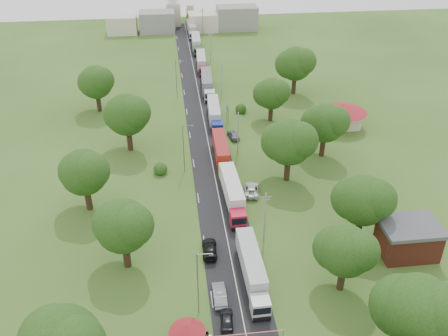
{
  "coord_description": "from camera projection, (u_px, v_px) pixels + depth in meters",
  "views": [
    {
      "loc": [
        -7.7,
        -65.64,
        49.33
      ],
      "look_at": [
        1.46,
        10.57,
        3.0
      ],
      "focal_mm": 40.0,
      "sensor_mm": 36.0,
      "label": 1
    }
  ],
  "objects": [
    {
      "name": "tree_3",
      "position": [
        363.0,
        200.0,
        73.72
      ],
      "size": [
        8.8,
        8.8,
        11.07
      ],
      "color": "#382616",
      "rests_on": "ground"
    },
    {
      "name": "info_sign",
      "position": [
        228.0,
        111.0,
        110.81
      ],
      "size": [
        0.12,
        3.1,
        4.1
      ],
      "color": "slate",
      "rests_on": "ground"
    },
    {
      "name": "truck_2",
      "position": [
        221.0,
        152.0,
        96.56
      ],
      "size": [
        2.6,
        14.3,
        3.96
      ],
      "color": "#B6B915",
      "rests_on": "ground"
    },
    {
      "name": "tree_13",
      "position": [
        96.0,
        82.0,
        114.27
      ],
      "size": [
        8.8,
        8.8,
        11.07
      ],
      "color": "#382616",
      "rests_on": "ground"
    },
    {
      "name": "pole_3",
      "position": [
        222.0,
        81.0,
        121.87
      ],
      "size": [
        1.6,
        0.24,
        9.0
      ],
      "color": "gray",
      "rests_on": "ground"
    },
    {
      "name": "tree_11",
      "position": [
        84.0,
        172.0,
        80.48
      ],
      "size": [
        8.8,
        8.8,
        11.07
      ],
      "color": "#382616",
      "rests_on": "ground"
    },
    {
      "name": "tree_4",
      "position": [
        289.0,
        142.0,
        87.99
      ],
      "size": [
        9.6,
        9.6,
        12.05
      ],
      "color": "#382616",
      "rests_on": "ground"
    },
    {
      "name": "pole_2",
      "position": [
        238.0,
        132.0,
        98.07
      ],
      "size": [
        1.6,
        0.24,
        9.0
      ],
      "color": "gray",
      "rests_on": "ground"
    },
    {
      "name": "car_lane_mid",
      "position": [
        219.0,
        295.0,
        66.11
      ],
      "size": [
        1.67,
        4.79,
        1.58
      ],
      "primitive_type": "imported",
      "rotation": [
        0.0,
        0.0,
        3.14
      ],
      "color": "gray",
      "rests_on": "ground"
    },
    {
      "name": "truck_4",
      "position": [
        207.0,
        84.0,
        126.83
      ],
      "size": [
        3.27,
        15.14,
        4.18
      ],
      "color": "silver",
      "rests_on": "ground"
    },
    {
      "name": "house_brick",
      "position": [
        408.0,
        239.0,
        73.17
      ],
      "size": [
        8.6,
        6.6,
        5.2
      ],
      "color": "maroon",
      "rests_on": "ground"
    },
    {
      "name": "lamp_0",
      "position": [
        199.0,
        280.0,
        61.66
      ],
      "size": [
        2.03,
        0.22,
        10.0
      ],
      "color": "slate",
      "rests_on": "ground"
    },
    {
      "name": "pole_5",
      "position": [
        203.0,
        21.0,
        169.47
      ],
      "size": [
        1.6,
        0.24,
        9.0
      ],
      "color": "gray",
      "rests_on": "ground"
    },
    {
      "name": "tree_6",
      "position": [
        271.0,
        93.0,
        110.07
      ],
      "size": [
        8.0,
        8.0,
        10.1
      ],
      "color": "#382616",
      "rests_on": "ground"
    },
    {
      "name": "lamp_2",
      "position": [
        177.0,
        78.0,
        121.16
      ],
      "size": [
        2.03,
        0.22,
        10.0
      ],
      "color": "slate",
      "rests_on": "ground"
    },
    {
      "name": "distant_town",
      "position": [
        188.0,
        21.0,
        173.85
      ],
      "size": [
        52.0,
        8.0,
        8.0
      ],
      "color": "gray",
      "rests_on": "ground"
    },
    {
      "name": "tree_1",
      "position": [
        418.0,
        310.0,
        54.5
      ],
      "size": [
        9.6,
        9.6,
        12.05
      ],
      "color": "#382616",
      "rests_on": "ground"
    },
    {
      "name": "truck_3",
      "position": [
        214.0,
        113.0,
        111.76
      ],
      "size": [
        2.94,
        14.23,
        3.93
      ],
      "color": "#192B9A",
      "rests_on": "ground"
    },
    {
      "name": "ground",
      "position": [
        223.0,
        217.0,
        82.08
      ],
      "size": [
        260.0,
        260.0,
        0.0
      ],
      "primitive_type": "plane",
      "color": "#33511B",
      "rests_on": "ground"
    },
    {
      "name": "church",
      "position": [
        173.0,
        10.0,
        179.18
      ],
      "size": [
        5.0,
        5.0,
        12.3
      ],
      "color": "beige",
      "rests_on": "ground"
    },
    {
      "name": "tree_2",
      "position": [
        345.0,
        250.0,
        64.92
      ],
      "size": [
        8.0,
        8.0,
        10.1
      ],
      "color": "#382616",
      "rests_on": "ground"
    },
    {
      "name": "car_verge_far",
      "position": [
        233.0,
        135.0,
        105.67
      ],
      "size": [
        2.48,
        4.73,
        1.53
      ],
      "primitive_type": "imported",
      "rotation": [
        0.0,
        0.0,
        3.3
      ],
      "color": "slate",
      "rests_on": "ground"
    },
    {
      "name": "pole_4",
      "position": [
        211.0,
        46.0,
        145.67
      ],
      "size": [
        1.6,
        0.24,
        9.0
      ],
      "color": "gray",
      "rests_on": "ground"
    },
    {
      "name": "house_cream",
      "position": [
        343.0,
        112.0,
        108.76
      ],
      "size": [
        10.08,
        10.08,
        5.8
      ],
      "color": "beige",
      "rests_on": "ground"
    },
    {
      "name": "truck_5",
      "position": [
        201.0,
        62.0,
        141.39
      ],
      "size": [
        2.94,
        13.94,
        3.85
      ],
      "color": "maroon",
      "rests_on": "ground"
    },
    {
      "name": "guard_booth",
      "position": [
        187.0,
        333.0,
        58.97
      ],
      "size": [
        4.4,
        4.4,
        3.45
      ],
      "color": "beige",
      "rests_on": "ground"
    },
    {
      "name": "boom_barrier",
      "position": [
        236.0,
        335.0,
        60.23
      ],
      "size": [
        9.22,
        0.35,
        1.18
      ],
      "color": "slate",
      "rests_on": "ground"
    },
    {
      "name": "truck_0",
      "position": [
        252.0,
        269.0,
        68.34
      ],
      "size": [
        2.69,
        14.56,
        4.03
      ],
      "color": "silver",
      "rests_on": "ground"
    },
    {
      "name": "car_verge_near",
      "position": [
        251.0,
        189.0,
        87.74
      ],
      "size": [
        3.44,
        5.77,
        1.5
      ],
      "primitive_type": "imported",
      "rotation": [
        0.0,
        0.0,
        2.96
      ],
      "color": "silver",
      "rests_on": "ground"
    },
    {
      "name": "tree_10",
      "position": [
        123.0,
        225.0,
        68.44
      ],
      "size": [
        8.8,
        8.8,
        11.07
      ],
      "color": "#382616",
      "rests_on": "ground"
    },
    {
      "name": "truck_1",
      "position": [
        233.0,
        193.0,
        84.18
      ],
      "size": [
        2.92,
        14.99,
        4.15
      ],
      "color": "red",
      "rests_on": "ground"
    },
    {
      "name": "lamp_1",
      "position": [
        184.0,
        146.0,
        91.41
      ],
      "size": [
        2.03,
        0.22,
        10.0
      ],
      "color": "slate",
      "rests_on": "ground"
    },
    {
      "name": "pole_1",
      "position": [
        265.0,
        217.0,
        74.27
      ],
      "size": [
        1.6,
        0.24,
        9.0
      ],
      "color": "gray",
      "rests_on": "ground"
    },
    {
      "name": "road",
      "position": [
        211.0,
        157.0,
        99.08
      ],
      "size": [
        8.0,
        200.0,
        0.04
      ],
      "primitive_type": "cube",
      "color": "black",
      "rests_on": "ground"
    },
    {
      "name": "tree_7",
      "position": [
        295.0,
        63.0,
        123.12
      ],
      "size": [
        9.6,
        9.6,
        12.05
      ],
      "color": "#382616",
      "rests_on": "ground"
    },
    {
      "name": "tree_12",
      "position": [
        127.0,
        114.0,
        97.78
      ],
      "size": [
        9.6,
        9.6,
        12.05
      ],
      "color": "#382616",
      "rests_on": "ground"
    },
    {
      "name": "truck_6",
      "position": [
        196.0,
        43.0,
        156.2
      ],
      "size": [
        2.91,
        14.69,
        4.06
      ],
      "color": "#21582E",
      "rests_on": "ground"
    },
    {
      "name": "car_lane_front",
      "position": [
        227.0,
        320.0,
        62.54
      ],
      "size": [
        1.99,
        4.16,
        1.37
      ],
      "primitive_type": "imported",
      "rotation": [
        0.0,
        0.0,
        3.05
      ],
      "color": "black",
      "rests_on": "ground"
    },
    {
      "name": "truck_8",
      "position": [
        190.0,
        16.0,
        184.31
      ],
      "size": [
        3.44,
        15.63,
        4.32
      ],
      "color": "brown",
      "rests_on": "ground"
    },
    {
      "name": "car_lane_rear",
      "position": [
        210.0,
        249.0,
        74.08
      ],
      "size": [
        2.4,
        5.37,
        1.53
      ],
      "primitive_type": "imported",
      "rotation": [
        0.0,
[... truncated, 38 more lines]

